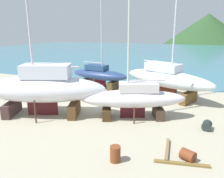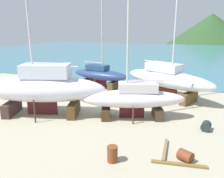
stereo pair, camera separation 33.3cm
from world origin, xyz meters
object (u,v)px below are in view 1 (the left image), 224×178
(sailboat_large_starboard, at_px, (133,98))
(worker, at_px, (123,100))
(sailboat_mid_port, at_px, (99,75))
(sailboat_small_center, at_px, (167,78))
(barrel_tipped_center, at_px, (207,126))
(sailboat_far_slipway, at_px, (42,88))
(barrel_blue_faded, at_px, (8,93))
(barrel_rust_near, at_px, (115,154))
(barrel_tipped_left, at_px, (188,155))

(sailboat_large_starboard, relative_size, worker, 6.95)
(sailboat_mid_port, relative_size, sailboat_small_center, 0.70)
(sailboat_large_starboard, xyz_separation_m, barrel_tipped_center, (5.74, -0.39, -1.39))
(sailboat_far_slipway, bearing_deg, barrel_tipped_center, 168.78)
(sailboat_large_starboard, relative_size, barrel_tipped_center, 15.26)
(barrel_blue_faded, bearing_deg, barrel_tipped_center, -4.27)
(sailboat_mid_port, xyz_separation_m, barrel_blue_faded, (-7.81, -7.10, -1.30))
(barrel_blue_faded, distance_m, barrel_rust_near, 16.97)
(sailboat_far_slipway, relative_size, sailboat_large_starboard, 1.45)
(sailboat_large_starboard, distance_m, barrel_tipped_left, 6.98)
(worker, bearing_deg, barrel_rust_near, -84.16)
(sailboat_small_center, height_order, worker, sailboat_small_center)
(sailboat_small_center, distance_m, barrel_blue_faded, 17.29)
(barrel_tipped_left, distance_m, barrel_rust_near, 4.12)
(sailboat_small_center, xyz_separation_m, barrel_rust_near, (-1.12, -13.38, -1.68))
(barrel_tipped_center, bearing_deg, sailboat_mid_port, 145.07)
(sailboat_small_center, distance_m, barrel_rust_near, 13.53)
(sailboat_large_starboard, height_order, barrel_rust_near, sailboat_large_starboard)
(worker, height_order, barrel_rust_near, worker)
(worker, relative_size, barrel_tipped_center, 2.19)
(sailboat_far_slipway, relative_size, sailboat_mid_port, 1.60)
(worker, xyz_separation_m, barrel_blue_faded, (-12.98, -0.64, -0.50))
(worker, relative_size, barrel_rust_near, 1.85)
(sailboat_large_starboard, xyz_separation_m, barrel_blue_faded, (-14.39, 1.11, -1.34))
(barrel_rust_near, bearing_deg, sailboat_far_slipway, 150.88)
(sailboat_large_starboard, distance_m, barrel_blue_faded, 14.49)
(sailboat_small_center, bearing_deg, worker, -96.91)
(sailboat_large_starboard, distance_m, barrel_rust_near, 6.75)
(sailboat_large_starboard, height_order, barrel_blue_faded, sailboat_large_starboard)
(barrel_tipped_center, distance_m, barrel_rust_near, 7.97)
(sailboat_small_center, distance_m, worker, 6.13)
(sailboat_large_starboard, xyz_separation_m, worker, (-1.41, 1.75, -0.83))
(sailboat_mid_port, relative_size, worker, 6.33)
(sailboat_mid_port, xyz_separation_m, barrel_tipped_left, (11.15, -13.31, -1.36))
(barrel_tipped_left, xyz_separation_m, barrel_rust_near, (-3.84, -1.49, 0.14))
(sailboat_small_center, xyz_separation_m, worker, (-3.25, -5.04, -1.25))
(sailboat_mid_port, relative_size, barrel_blue_faded, 14.03)
(sailboat_mid_port, distance_m, barrel_tipped_left, 17.41)
(sailboat_far_slipway, bearing_deg, barrel_rust_near, 132.53)
(barrel_tipped_center, bearing_deg, sailboat_far_slipway, -172.87)
(barrel_tipped_center, distance_m, barrel_tipped_left, 4.85)
(sailboat_far_slipway, xyz_separation_m, sailboat_small_center, (9.29, 8.83, -0.30))
(barrel_blue_faded, relative_size, barrel_rust_near, 0.83)
(sailboat_mid_port, xyz_separation_m, sailboat_small_center, (8.42, -1.42, 0.46))
(sailboat_far_slipway, height_order, barrel_rust_near, sailboat_far_slipway)
(worker, xyz_separation_m, barrel_rust_near, (2.14, -8.34, -0.43))
(barrel_tipped_left, relative_size, barrel_rust_near, 0.84)
(sailboat_far_slipway, xyz_separation_m, worker, (6.04, 3.79, -1.55))
(sailboat_large_starboard, relative_size, barrel_tipped_left, 15.40)
(sailboat_far_slipway, relative_size, sailboat_small_center, 1.12)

